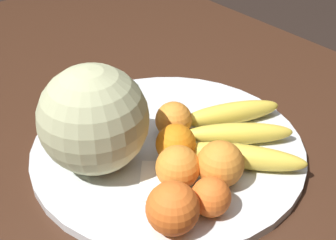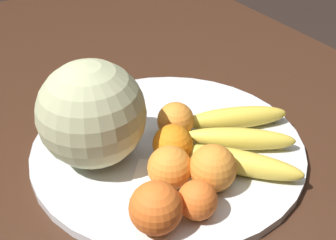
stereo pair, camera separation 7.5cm
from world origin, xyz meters
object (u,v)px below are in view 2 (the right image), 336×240
Objects in this scene: produce_tag at (144,179)px; orange_top_small at (197,200)px; banana_bunch at (236,139)px; orange_front_left at (173,144)px; orange_back_left at (170,168)px; melon at (92,114)px; fruit_bowl at (168,148)px; orange_back_right at (176,120)px; orange_front_right at (156,208)px; kitchen_table at (130,169)px; orange_mid_center at (213,168)px.

orange_top_small is at bearing 55.40° from produce_tag.
produce_tag is (-0.02, -0.17, -0.02)m from banana_bunch.
orange_front_left is at bearing 145.57° from produce_tag.
orange_back_left is at bearing -37.44° from orange_front_left.
fruit_bowl is at bearing 73.00° from melon.
melon reaches higher than orange_top_small.
orange_top_small is at bearing -24.19° from orange_back_right.
orange_front_right is 0.06m from orange_top_small.
orange_top_small is at bearing -17.14° from orange_front_left.
kitchen_table is 0.24m from orange_mid_center.
banana_bunch is 0.11m from orange_front_left.
orange_front_right is 0.11m from orange_mid_center.
orange_back_left is at bearing -31.16° from fruit_bowl.
orange_front_right is at bearing -77.78° from orange_mid_center.
orange_front_left is 0.07m from produce_tag.
melon is 0.21m from orange_top_small.
orange_back_right is at bearing 164.37° from banana_bunch.
orange_mid_center reaches higher than banana_bunch.
orange_top_small is at bearing 18.39° from melon.
orange_top_small reaches higher than produce_tag.
orange_front_right reaches higher than fruit_bowl.
produce_tag is (0.02, -0.06, -0.03)m from orange_front_left.
orange_front_right is (0.22, -0.08, 0.13)m from kitchen_table.
orange_back_right is at bearing 142.64° from orange_back_left.
orange_mid_center reaches higher than orange_back_left.
kitchen_table is 21.69× the size of orange_mid_center.
melon is 2.63× the size of orange_front_left.
kitchen_table is 0.20m from orange_back_left.
kitchen_table is 0.26m from orange_top_small.
orange_back_left is (0.16, -0.01, 0.13)m from kitchen_table.
orange_mid_center reaches higher than orange_top_small.
orange_front_left is (0.07, 0.10, -0.05)m from melon.
orange_back_right reaches higher than banana_bunch.
kitchen_table is 3.39× the size of fruit_bowl.
fruit_bowl is 1.89× the size of banana_bunch.
orange_back_left reaches higher than kitchen_table.
fruit_bowl is 0.19m from orange_front_right.
kitchen_table is at bearing 116.57° from melon.
orange_back_right is (-0.01, 0.02, 0.04)m from fruit_bowl.
orange_front_left is 0.08m from orange_mid_center.
banana_bunch is at bearing 121.46° from orange_top_small.
orange_back_left reaches higher than fruit_bowl.
melon is at bearing -161.61° from orange_top_small.
orange_back_right is at bearing 155.81° from orange_top_small.
orange_top_small is at bearing -111.29° from banana_bunch.
produce_tag is at bearing -55.14° from fruit_bowl.
orange_top_small is at bearing -0.98° from orange_back_left.
melon reaches higher than kitchen_table.
orange_front_left reaches higher than fruit_bowl.
orange_back_left is at bearing -37.36° from orange_back_right.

